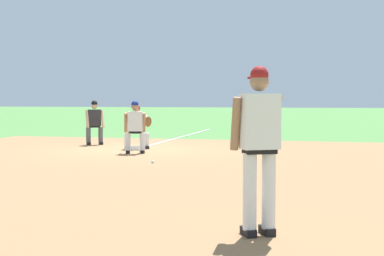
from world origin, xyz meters
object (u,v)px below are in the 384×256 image
at_px(baseball, 153,162).
at_px(first_base_bag, 134,148).
at_px(pitcher, 260,140).
at_px(baserunner, 135,125).
at_px(umpire, 94,121).
at_px(first_baseman, 138,125).

bearing_deg(baseball, first_base_bag, 27.12).
distance_m(pitcher, baserunner, 9.13).
height_order(first_base_bag, baseball, first_base_bag).
bearing_deg(baseball, umpire, 37.93).
xyz_separation_m(first_base_bag, baseball, (-3.04, -1.55, -0.01)).
relative_size(first_base_bag, baserunner, 0.26).
bearing_deg(first_baseman, first_base_bag, 168.36).
bearing_deg(pitcher, baserunner, 28.30).
bearing_deg(first_base_bag, baserunner, -158.62).
height_order(pitcher, first_baseman, pitcher).
relative_size(first_base_bag, baseball, 5.14).
distance_m(pitcher, umpire, 12.29).
height_order(first_base_bag, first_baseman, first_baseman).
bearing_deg(baserunner, umpire, 43.77).
xyz_separation_m(first_baseman, baserunner, (-1.22, -0.35, 0.06)).
bearing_deg(baserunner, first_baseman, 16.14).
bearing_deg(first_base_bag, pitcher, -152.44).
bearing_deg(umpire, baseball, -142.07).
bearing_deg(pitcher, first_baseman, 26.82).
bearing_deg(first_base_bag, umpire, 54.24).
relative_size(baserunner, umpire, 1.00).
bearing_deg(pitcher, umpire, 32.34).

